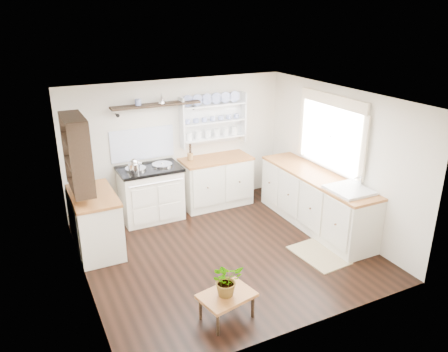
{
  "coord_description": "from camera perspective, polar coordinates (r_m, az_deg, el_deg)",
  "views": [
    {
      "loc": [
        -2.55,
        -5.12,
        3.39
      ],
      "look_at": [
        0.1,
        0.25,
        1.1
      ],
      "focal_mm": 35.0,
      "sensor_mm": 36.0,
      "label": 1
    }
  ],
  "objects": [
    {
      "name": "back_cabinets",
      "position": [
        7.98,
        -1.05,
        -0.62
      ],
      "size": [
        1.27,
        0.63,
        0.9
      ],
      "color": "beige",
      "rests_on": "floor"
    },
    {
      "name": "floor_rug",
      "position": [
        6.67,
        12.23,
        -10.06
      ],
      "size": [
        0.61,
        0.89,
        0.02
      ],
      "primitive_type": "cube",
      "rotation": [
        0.0,
        0.0,
        0.07
      ],
      "color": "#8B7451",
      "rests_on": "floor"
    },
    {
      "name": "left_cabinets",
      "position": [
        6.75,
        -16.44,
        -5.73
      ],
      "size": [
        0.62,
        1.13,
        0.9
      ],
      "color": "beige",
      "rests_on": "floor"
    },
    {
      "name": "kettle",
      "position": [
        7.16,
        -11.67,
        1.35
      ],
      "size": [
        0.18,
        0.18,
        0.22
      ],
      "primitive_type": null,
      "color": "silver",
      "rests_on": "aga_cooker"
    },
    {
      "name": "right_cabinets",
      "position": [
        7.34,
        11.84,
        -3.07
      ],
      "size": [
        0.62,
        2.43,
        0.9
      ],
      "color": "beige",
      "rests_on": "floor"
    },
    {
      "name": "floor",
      "position": [
        6.65,
        0.2,
        -9.73
      ],
      "size": [
        4.0,
        3.8,
        0.01
      ],
      "primitive_type": "cube",
      "color": "black",
      "rests_on": "ground"
    },
    {
      "name": "ceiling",
      "position": [
        5.82,
        0.23,
        10.15
      ],
      "size": [
        4.0,
        3.8,
        0.01
      ],
      "primitive_type": "cube",
      "color": "white",
      "rests_on": "wall_back"
    },
    {
      "name": "center_table",
      "position": [
        5.21,
        0.36,
        -15.58
      ],
      "size": [
        0.69,
        0.55,
        0.33
      ],
      "rotation": [
        0.0,
        0.0,
        0.2
      ],
      "color": "brown",
      "rests_on": "floor"
    },
    {
      "name": "aga_cooker",
      "position": [
        7.54,
        -9.55,
        -2.14
      ],
      "size": [
        1.04,
        0.72,
        0.96
      ],
      "color": "white",
      "rests_on": "floor"
    },
    {
      "name": "potted_plant",
      "position": [
        5.07,
        0.36,
        -13.37
      ],
      "size": [
        0.36,
        0.32,
        0.4
      ],
      "primitive_type": "imported",
      "rotation": [
        0.0,
        0.0,
        -0.02
      ],
      "color": "#3F7233",
      "rests_on": "center_table"
    },
    {
      "name": "utensil_crock",
      "position": [
        7.7,
        -4.44,
        2.54
      ],
      "size": [
        0.1,
        0.1,
        0.12
      ],
      "primitive_type": "cylinder",
      "color": "olive",
      "rests_on": "back_cabinets"
    },
    {
      "name": "belfast_sink",
      "position": [
        6.69,
        15.95,
        -2.7
      ],
      "size": [
        0.55,
        0.6,
        0.45
      ],
      "color": "white",
      "rests_on": "right_cabinets"
    },
    {
      "name": "plate_rack",
      "position": [
        7.9,
        -1.6,
        7.49
      ],
      "size": [
        1.2,
        0.22,
        0.9
      ],
      "color": "white",
      "rests_on": "wall_back"
    },
    {
      "name": "wall_left",
      "position": [
        5.61,
        -18.44,
        -3.72
      ],
      "size": [
        0.02,
        3.8,
        2.3
      ],
      "primitive_type": "cube",
      "color": "beige",
      "rests_on": "ground"
    },
    {
      "name": "window",
      "position": [
        7.16,
        13.83,
        5.56
      ],
      "size": [
        0.08,
        1.55,
        1.22
      ],
      "color": "white",
      "rests_on": "wall_right"
    },
    {
      "name": "wall_back",
      "position": [
        7.79,
        -6.04,
        4.12
      ],
      "size": [
        4.0,
        0.02,
        2.3
      ],
      "primitive_type": "cube",
      "color": "beige",
      "rests_on": "ground"
    },
    {
      "name": "wall_right",
      "position": [
        7.2,
        14.62,
        2.12
      ],
      "size": [
        0.02,
        3.8,
        2.3
      ],
      "primitive_type": "cube",
      "color": "beige",
      "rests_on": "ground"
    },
    {
      "name": "left_shelving",
      "position": [
        6.33,
        -18.68,
        2.92
      ],
      "size": [
        0.28,
        0.8,
        1.05
      ],
      "primitive_type": "cube",
      "color": "black",
      "rests_on": "wall_left"
    },
    {
      "name": "high_shelf",
      "position": [
        7.37,
        -8.87,
        9.1
      ],
      "size": [
        1.5,
        0.29,
        0.16
      ],
      "color": "black",
      "rests_on": "wall_back"
    }
  ]
}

